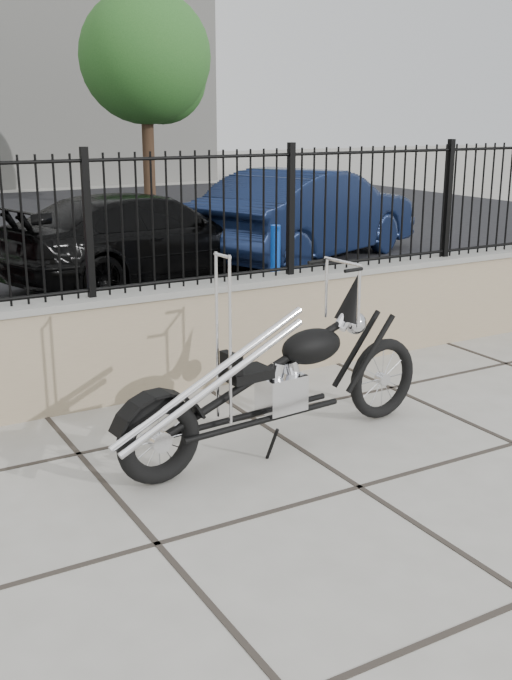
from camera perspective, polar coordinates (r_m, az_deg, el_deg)
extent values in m
plane|color=#99968E|center=(5.59, 7.43, -10.43)|extent=(90.00, 90.00, 0.00)
cube|color=gray|center=(7.42, -4.14, 0.35)|extent=(14.00, 0.36, 0.96)
cube|color=black|center=(7.21, -4.31, 8.65)|extent=(14.00, 0.08, 1.20)
imported|color=black|center=(12.24, -8.06, 7.32)|extent=(4.91, 2.96, 1.33)
imported|color=#0F1A38|center=(13.94, 3.82, 8.97)|extent=(5.04, 3.36, 1.57)
cylinder|color=#0C32BE|center=(10.44, 1.40, 5.30)|extent=(0.14, 0.14, 1.08)
cylinder|color=#382619|center=(21.99, -7.73, 13.54)|extent=(0.32, 0.32, 3.20)
sphere|color=#316B28|center=(22.03, -7.98, 19.92)|extent=(3.41, 3.41, 3.41)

